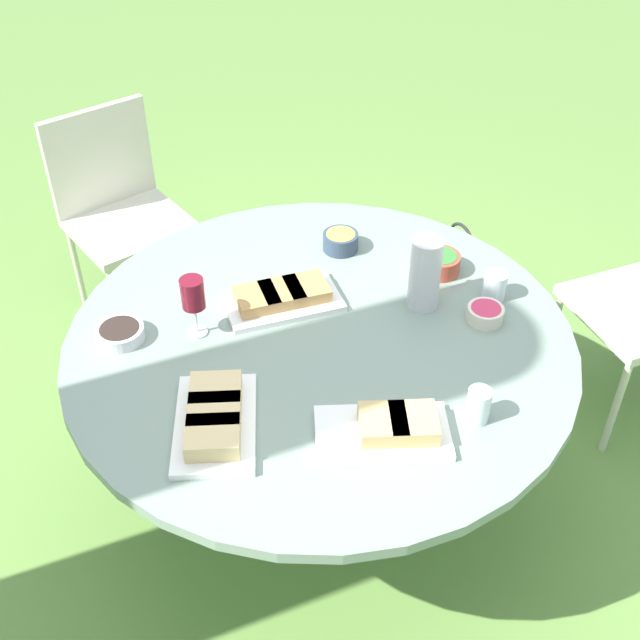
{
  "coord_description": "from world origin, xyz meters",
  "views": [
    {
      "loc": [
        -1.58,
        0.78,
        2.23
      ],
      "look_at": [
        0.0,
        0.0,
        0.78
      ],
      "focal_mm": 45.0,
      "sensor_mm": 36.0,
      "label": 1
    }
  ],
  "objects": [
    {
      "name": "wine_glass",
      "position": [
        0.17,
        0.31,
        0.85
      ],
      "size": [
        0.07,
        0.07,
        0.19
      ],
      "color": "silver",
      "rests_on": "dining_table"
    },
    {
      "name": "cup_water_near",
      "position": [
        -0.47,
        -0.22,
        0.77
      ],
      "size": [
        0.06,
        0.06,
        0.1
      ],
      "color": "silver",
      "rests_on": "dining_table"
    },
    {
      "name": "bowl_fries",
      "position": [
        0.37,
        -0.26,
        0.75
      ],
      "size": [
        0.12,
        0.12,
        0.06
      ],
      "color": "#334256",
      "rests_on": "dining_table"
    },
    {
      "name": "cup_water_far",
      "position": [
        -0.07,
        -0.56,
        0.76
      ],
      "size": [
        0.07,
        0.07,
        0.09
      ],
      "color": "silver",
      "rests_on": "dining_table"
    },
    {
      "name": "handbag",
      "position": [
        0.74,
        -1.06,
        0.13
      ],
      "size": [
        0.3,
        0.14,
        0.37
      ],
      "color": "#232328",
      "rests_on": "ground_plane"
    },
    {
      "name": "bowl_olives",
      "position": [
        0.25,
        0.52,
        0.74
      ],
      "size": [
        0.14,
        0.14,
        0.04
      ],
      "color": "silver",
      "rests_on": "dining_table"
    },
    {
      "name": "platter_charcuterie",
      "position": [
        0.18,
        0.04,
        0.74
      ],
      "size": [
        0.24,
        0.37,
        0.06
      ],
      "color": "white",
      "rests_on": "dining_table"
    },
    {
      "name": "dining_table",
      "position": [
        0.0,
        0.0,
        0.64
      ],
      "size": [
        1.48,
        1.48,
        0.72
      ],
      "color": "#4C4C51",
      "rests_on": "ground_plane"
    },
    {
      "name": "platter_sandwich_side",
      "position": [
        -0.2,
        0.4,
        0.75
      ],
      "size": [
        0.4,
        0.32,
        0.07
      ],
      "color": "white",
      "rests_on": "dining_table"
    },
    {
      "name": "chair_near_right",
      "position": [
        1.31,
        0.26,
        0.52
      ],
      "size": [
        0.5,
        0.51,
        0.89
      ],
      "color": "beige",
      "rests_on": "ground_plane"
    },
    {
      "name": "water_pitcher",
      "position": [
        -0.0,
        -0.34,
        0.83
      ],
      "size": [
        0.1,
        0.09,
        0.23
      ],
      "color": "silver",
      "rests_on": "dining_table"
    },
    {
      "name": "ground_plane",
      "position": [
        0.0,
        0.0,
        0.0
      ],
      "size": [
        40.0,
        40.0,
        0.0
      ],
      "primitive_type": "plane",
      "color": "#668E42"
    },
    {
      "name": "bowl_dip_red",
      "position": [
        -0.15,
        -0.47,
        0.74
      ],
      "size": [
        0.11,
        0.11,
        0.05
      ],
      "color": "beige",
      "rests_on": "dining_table"
    },
    {
      "name": "bowl_salad",
      "position": [
        0.11,
        -0.48,
        0.75
      ],
      "size": [
        0.13,
        0.13,
        0.06
      ],
      "color": "#B74733",
      "rests_on": "dining_table"
    },
    {
      "name": "platter_bread_main",
      "position": [
        -0.43,
        0.01,
        0.74
      ],
      "size": [
        0.31,
        0.39,
        0.07
      ],
      "color": "white",
      "rests_on": "dining_table"
    }
  ]
}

